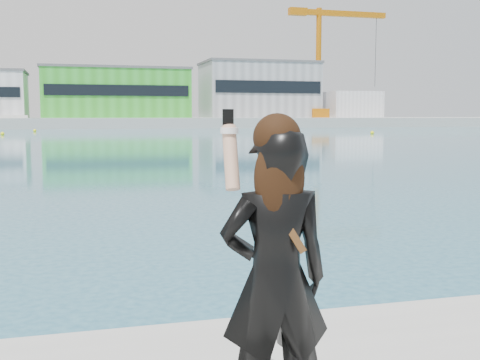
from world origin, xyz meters
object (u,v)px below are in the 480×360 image
Objects in this scene: dock_crane at (323,59)px; buoy_extra at (2,135)px; buoy_far at (35,132)px; buoy_near at (372,134)px; woman at (275,271)px.

dock_crane is 78.12m from buoy_extra.
buoy_far is at bearing 79.36° from buoy_extra.
buoy_near is 80.12m from woman.
dock_crane is at bearing -109.59° from woman.
dock_crane reaches higher than woman.
buoy_near is at bearing -114.43° from woman.
buoy_extra is at bearing -145.08° from dock_crane.
buoy_extra is (-47.59, 8.35, 0.00)m from buoy_near.
buoy_extra is at bearing -100.64° from buoy_far.
buoy_near is 0.29× the size of woman.
buoy_far is at bearing -82.14° from woman.
woman reaches higher than buoy_far.
dock_crane reaches higher than buoy_near.
dock_crane reaches higher than buoy_extra.
dock_crane is 134.48m from woman.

